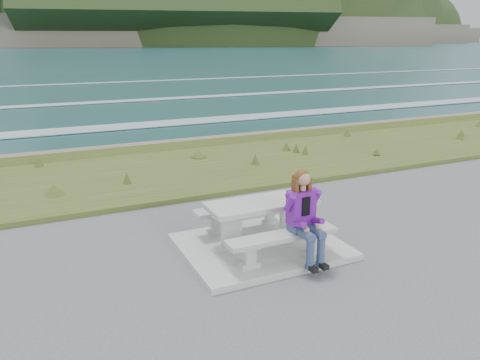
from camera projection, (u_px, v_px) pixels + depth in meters
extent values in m
cube|color=#B0B0AB|center=(261.00, 246.00, 7.82)|extent=(2.60, 2.10, 0.10)
cube|color=#B0B0AB|center=(231.00, 247.00, 7.58)|extent=(0.62, 0.12, 0.08)
cube|color=#B0B0AB|center=(231.00, 230.00, 7.49)|extent=(0.34, 0.09, 0.51)
cube|color=#B0B0AB|center=(231.00, 213.00, 7.41)|extent=(0.62, 0.12, 0.08)
cube|color=#B0B0AB|center=(289.00, 236.00, 8.01)|extent=(0.62, 0.12, 0.08)
cube|color=#B0B0AB|center=(289.00, 220.00, 7.93)|extent=(0.34, 0.09, 0.51)
cube|color=#B0B0AB|center=(290.00, 203.00, 7.84)|extent=(0.62, 0.12, 0.08)
cube|color=#B0B0AB|center=(261.00, 204.00, 7.60)|extent=(1.80, 0.75, 0.08)
cube|color=#B0B0AB|center=(250.00, 265.00, 6.97)|extent=(0.30, 0.12, 0.08)
cube|color=#B0B0AB|center=(250.00, 256.00, 6.93)|extent=(0.17, 0.09, 0.22)
cube|color=#B0B0AB|center=(250.00, 247.00, 6.89)|extent=(0.30, 0.12, 0.08)
cube|color=#B0B0AB|center=(311.00, 252.00, 7.41)|extent=(0.30, 0.12, 0.08)
cube|color=#B0B0AB|center=(312.00, 243.00, 7.36)|extent=(0.17, 0.09, 0.22)
cube|color=#B0B0AB|center=(312.00, 235.00, 7.32)|extent=(0.30, 0.12, 0.08)
cube|color=#B0B0AB|center=(282.00, 236.00, 7.08)|extent=(1.80, 0.35, 0.07)
cube|color=#B0B0AB|center=(215.00, 232.00, 8.19)|extent=(0.30, 0.12, 0.08)
cube|color=#B0B0AB|center=(215.00, 224.00, 8.14)|extent=(0.17, 0.09, 0.22)
cube|color=#B0B0AB|center=(215.00, 216.00, 8.10)|extent=(0.30, 0.12, 0.08)
cube|color=#B0B0AB|center=(270.00, 222.00, 8.62)|extent=(0.30, 0.12, 0.08)
cube|color=#B0B0AB|center=(270.00, 214.00, 8.58)|extent=(0.17, 0.09, 0.22)
cube|color=#B0B0AB|center=(270.00, 207.00, 8.54)|extent=(0.30, 0.12, 0.08)
cube|color=#B0B0AB|center=(243.00, 207.00, 8.30)|extent=(1.80, 0.35, 0.07)
cube|color=#3A4A1B|center=(173.00, 174.00, 12.18)|extent=(160.00, 4.50, 0.22)
cube|color=#675D4D|center=(146.00, 150.00, 14.70)|extent=(160.00, 0.80, 2.20)
plane|color=#1C4B50|center=(19.00, 44.00, 381.61)|extent=(1600.00, 1600.00, 0.00)
cube|color=silver|center=(114.00, 160.00, 20.50)|extent=(220.00, 3.00, 0.06)
cube|color=silver|center=(89.00, 129.00, 27.44)|extent=(220.00, 2.00, 0.06)
cube|color=silver|center=(68.00, 104.00, 37.86)|extent=(220.00, 1.40, 0.06)
cube|color=silver|center=(52.00, 85.00, 53.48)|extent=(220.00, 1.00, 0.06)
cube|color=#675D4D|center=(212.00, 32.00, 344.45)|extent=(296.14, 193.70, 18.00)
ellipsoid|color=black|center=(212.00, 28.00, 343.57)|extent=(311.77, 210.10, 231.50)
cube|color=#675D4D|center=(347.00, 34.00, 498.95)|extent=(224.66, 148.06, 18.00)
ellipsoid|color=black|center=(347.00, 31.00, 498.07)|extent=(236.23, 161.33, 177.03)
cube|color=#675D4D|center=(396.00, 35.00, 650.07)|extent=(197.87, 126.05, 18.00)
ellipsoid|color=black|center=(396.00, 33.00, 649.19)|extent=(207.79, 137.80, 129.37)
cube|color=#324D6F|center=(309.00, 246.00, 7.07)|extent=(0.40, 0.72, 0.57)
cube|color=#6B1599|center=(301.00, 207.00, 7.11)|extent=(0.42, 0.25, 0.53)
sphere|color=tan|center=(303.00, 178.00, 6.96)|extent=(0.22, 0.22, 0.22)
sphere|color=#4E2E11|center=(302.00, 177.00, 6.98)|extent=(0.24, 0.24, 0.24)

